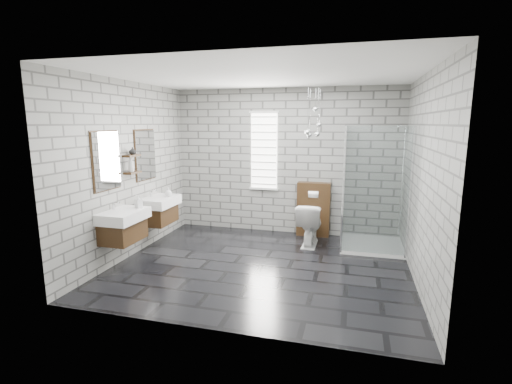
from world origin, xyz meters
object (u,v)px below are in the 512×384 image
at_px(vanity_left, 121,217).
at_px(vanity_right, 157,202).
at_px(shower_enclosure, 367,219).
at_px(cistern_panel, 313,209).
at_px(toilet, 310,224).

bearing_deg(vanity_left, vanity_right, 90.00).
relative_size(vanity_left, shower_enclosure, 0.77).
distance_m(vanity_right, cistern_panel, 2.79).
xyz_separation_m(vanity_right, cistern_panel, (2.47, 1.28, -0.26)).
distance_m(vanity_left, vanity_right, 1.00).
distance_m(vanity_left, shower_enclosure, 3.85).
relative_size(vanity_left, vanity_right, 1.00).
bearing_deg(shower_enclosure, vanity_left, -152.65).
height_order(vanity_left, vanity_right, same).
bearing_deg(shower_enclosure, vanity_right, -167.45).
distance_m(vanity_left, toilet, 3.04).
xyz_separation_m(vanity_left, shower_enclosure, (3.41, 1.76, -0.25)).
height_order(cistern_panel, toilet, cistern_panel).
height_order(vanity_left, toilet, vanity_left).
distance_m(cistern_panel, toilet, 0.57).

